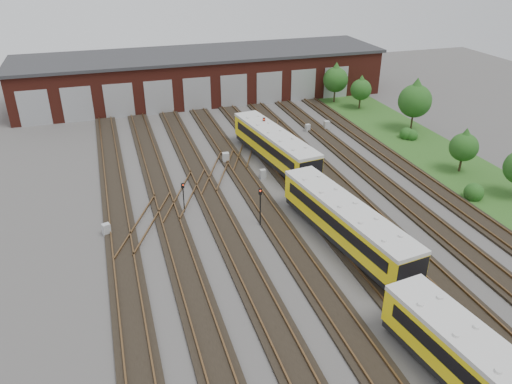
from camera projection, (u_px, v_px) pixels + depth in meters
name	position (u px, v px, depth m)	size (l,w,h in m)	color
ground	(313.00, 239.00, 38.15)	(120.00, 120.00, 0.00)	#43403E
track_network	(308.00, 234.00, 38.55)	(30.40, 70.00, 0.33)	black
maintenance_shed	(202.00, 75.00, 70.64)	(51.00, 12.50, 6.35)	#581F16
grass_verge	(444.00, 160.00, 51.69)	(8.00, 55.00, 0.05)	#224818
metro_train	(346.00, 222.00, 36.74)	(4.53, 46.56, 2.96)	black
signal_mast_0	(183.00, 194.00, 41.08)	(0.26, 0.24, 2.71)	black
signal_mast_1	(260.00, 202.00, 39.05)	(0.30, 0.29, 3.29)	black
signal_mast_2	(260.00, 131.00, 54.10)	(0.26, 0.24, 2.96)	black
signal_mast_3	(264.00, 130.00, 53.09)	(0.31, 0.30, 3.65)	black
relay_cabinet_0	(106.00, 229.00, 38.49)	(0.58, 0.48, 0.96)	#A8ABAD
relay_cabinet_1	(226.00, 158.00, 50.85)	(0.65, 0.54, 1.08)	#A8ABAD
relay_cabinet_2	(263.00, 174.00, 47.57)	(0.54, 0.45, 0.91)	#A8ABAD
relay_cabinet_3	(308.00, 128.00, 59.15)	(0.52, 0.43, 0.87)	#A8ABAD
relay_cabinet_4	(327.00, 125.00, 59.72)	(0.63, 0.52, 1.05)	#A8ABAD
tree_0	(336.00, 77.00, 68.14)	(3.38, 3.38, 5.61)	#2E2414
tree_1	(361.00, 87.00, 65.88)	(2.76, 2.76, 4.57)	#2E2414
tree_2	(415.00, 97.00, 57.75)	(3.84, 3.84, 6.37)	#2E2414
tree_3	(464.00, 144.00, 47.83)	(2.74, 2.74, 4.54)	#2E2414
bush_0	(474.00, 190.00, 43.67)	(1.71, 1.71, 1.71)	#194413
bush_1	(412.00, 134.00, 56.66)	(1.40, 1.40, 1.40)	#194413
bush_2	(407.00, 132.00, 56.89)	(1.53, 1.53, 1.53)	#194413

